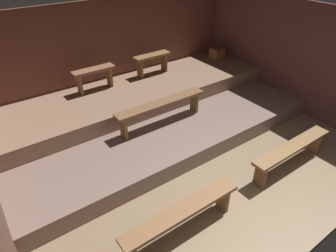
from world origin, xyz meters
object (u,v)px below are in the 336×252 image
bench_middle_left (94,74)px  bench_floor_right (292,150)px  bench_floor_left (182,215)px  bench_middle_right (152,60)px  wooden_crate_middle (217,54)px  bench_lower_center (161,106)px

bench_middle_left → bench_floor_right: bearing=-62.0°
bench_floor_left → bench_middle_right: size_ratio=2.00×
bench_floor_left → bench_middle_left: 3.50m
bench_middle_right → wooden_crate_middle: size_ratio=3.02×
bench_floor_left → wooden_crate_middle: (3.63, 3.24, 0.38)m
bench_lower_center → bench_middle_left: 1.60m
bench_floor_right → wooden_crate_middle: 3.54m
bench_floor_right → bench_middle_right: size_ratio=2.00×
bench_middle_right → wooden_crate_middle: bearing=-5.8°
bench_floor_left → bench_middle_left: bearing=82.8°
bench_lower_center → bench_middle_right: (0.76, 1.45, 0.26)m
bench_floor_left → bench_floor_right: same height
bench_floor_left → bench_floor_right: bearing=0.0°
bench_floor_left → bench_middle_right: bearing=62.0°
wooden_crate_middle → bench_lower_center: bearing=-153.8°
bench_floor_left → bench_middle_left: size_ratio=2.00×
bench_floor_right → bench_middle_right: bench_middle_right is taller
bench_floor_left → bench_middle_left: bench_middle_left is taller
bench_floor_left → bench_floor_right: size_ratio=1.00×
bench_lower_center → bench_middle_right: bearing=62.3°
bench_floor_right → bench_middle_left: size_ratio=2.00×
bench_floor_left → bench_lower_center: bearing=61.8°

